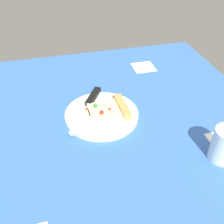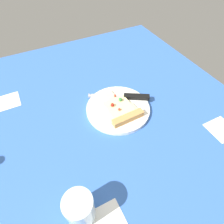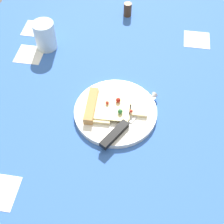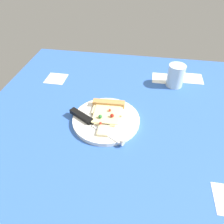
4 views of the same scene
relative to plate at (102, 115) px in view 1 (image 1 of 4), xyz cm
name	(u,v)px [view 1 (image 1 of 4)]	position (x,y,z in cm)	size (l,w,h in cm)	color
ground_plane	(100,138)	(-2.29, -8.37, -2.24)	(112.73, 112.73, 3.00)	#3360B7
plate	(102,115)	(0.00, 0.00, 0.00)	(23.93, 23.93, 1.48)	white
pizza_slice	(109,110)	(2.56, 0.09, 1.54)	(17.68, 12.09, 2.67)	beige
knife	(89,104)	(-3.39, 4.84, 1.35)	(14.07, 21.70, 2.45)	silver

